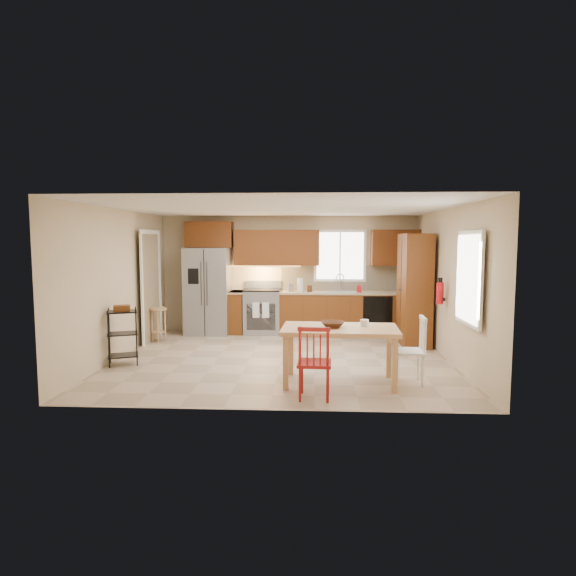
% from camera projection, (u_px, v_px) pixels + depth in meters
% --- Properties ---
extents(floor, '(5.50, 5.50, 0.00)m').
position_uv_depth(floor, '(282.00, 358.00, 8.09)').
color(floor, tan).
rests_on(floor, ground).
extents(ceiling, '(5.50, 5.00, 0.02)m').
position_uv_depth(ceiling, '(282.00, 208.00, 7.84)').
color(ceiling, silver).
rests_on(ceiling, ground).
extents(wall_back, '(5.50, 0.02, 2.50)m').
position_uv_depth(wall_back, '(289.00, 274.00, 10.45)').
color(wall_back, '#CCB793').
rests_on(wall_back, ground).
extents(wall_front, '(5.50, 0.02, 2.50)m').
position_uv_depth(wall_front, '(268.00, 304.00, 5.48)').
color(wall_front, '#CCB793').
rests_on(wall_front, ground).
extents(wall_left, '(0.02, 5.00, 2.50)m').
position_uv_depth(wall_left, '(119.00, 284.00, 8.10)').
color(wall_left, '#CCB793').
rests_on(wall_left, ground).
extents(wall_right, '(0.02, 5.00, 2.50)m').
position_uv_depth(wall_right, '(450.00, 285.00, 7.83)').
color(wall_right, '#CCB793').
rests_on(wall_right, ground).
extents(refrigerator, '(0.92, 0.75, 1.82)m').
position_uv_depth(refrigerator, '(208.00, 291.00, 10.19)').
color(refrigerator, gray).
rests_on(refrigerator, floor).
extents(range_stove, '(0.76, 0.63, 0.92)m').
position_uv_depth(range_stove, '(263.00, 312.00, 10.24)').
color(range_stove, gray).
rests_on(range_stove, floor).
extents(base_cabinet_narrow, '(0.30, 0.60, 0.90)m').
position_uv_depth(base_cabinet_narrow, '(237.00, 312.00, 10.28)').
color(base_cabinet_narrow, brown).
rests_on(base_cabinet_narrow, floor).
extents(base_cabinet_run, '(2.92, 0.60, 0.90)m').
position_uv_depth(base_cabinet_run, '(349.00, 313.00, 10.17)').
color(base_cabinet_run, brown).
rests_on(base_cabinet_run, floor).
extents(dishwasher, '(0.60, 0.02, 0.78)m').
position_uv_depth(dishwasher, '(378.00, 315.00, 9.85)').
color(dishwasher, black).
rests_on(dishwasher, floor).
extents(backsplash, '(2.92, 0.03, 0.55)m').
position_uv_depth(backsplash, '(349.00, 278.00, 10.38)').
color(backsplash, beige).
rests_on(backsplash, wall_back).
extents(upper_over_fridge, '(1.00, 0.35, 0.55)m').
position_uv_depth(upper_over_fridge, '(209.00, 235.00, 10.28)').
color(upper_over_fridge, '#5F300F').
rests_on(upper_over_fridge, wall_back).
extents(upper_left_block, '(1.80, 0.35, 0.75)m').
position_uv_depth(upper_left_block, '(277.00, 248.00, 10.23)').
color(upper_left_block, '#5F300F').
rests_on(upper_left_block, wall_back).
extents(upper_right_block, '(1.00, 0.35, 0.75)m').
position_uv_depth(upper_right_block, '(395.00, 248.00, 10.11)').
color(upper_right_block, '#5F300F').
rests_on(upper_right_block, wall_back).
extents(window_back, '(1.12, 0.04, 1.12)m').
position_uv_depth(window_back, '(340.00, 256.00, 10.34)').
color(window_back, white).
rests_on(window_back, wall_back).
extents(sink, '(0.62, 0.46, 0.16)m').
position_uv_depth(sink, '(340.00, 294.00, 10.14)').
color(sink, gray).
rests_on(sink, base_cabinet_run).
extents(undercab_glow, '(1.60, 0.30, 0.01)m').
position_uv_depth(undercab_glow, '(263.00, 266.00, 10.26)').
color(undercab_glow, '#FFBF66').
rests_on(undercab_glow, wall_back).
extents(soap_bottle, '(0.09, 0.09, 0.19)m').
position_uv_depth(soap_bottle, '(359.00, 288.00, 10.00)').
color(soap_bottle, red).
rests_on(soap_bottle, base_cabinet_run).
extents(paper_towel, '(0.12, 0.12, 0.28)m').
position_uv_depth(paper_towel, '(300.00, 285.00, 10.11)').
color(paper_towel, white).
rests_on(paper_towel, base_cabinet_run).
extents(canister_steel, '(0.11, 0.11, 0.18)m').
position_uv_depth(canister_steel, '(291.00, 287.00, 10.12)').
color(canister_steel, gray).
rests_on(canister_steel, base_cabinet_run).
extents(canister_wood, '(0.10, 0.10, 0.14)m').
position_uv_depth(canister_wood, '(310.00, 289.00, 10.08)').
color(canister_wood, '#492613').
rests_on(canister_wood, base_cabinet_run).
extents(pantry, '(0.50, 0.95, 2.10)m').
position_uv_depth(pantry, '(414.00, 290.00, 9.06)').
color(pantry, brown).
rests_on(pantry, floor).
extents(fire_extinguisher, '(0.12, 0.12, 0.36)m').
position_uv_depth(fire_extinguisher, '(440.00, 293.00, 8.00)').
color(fire_extinguisher, red).
rests_on(fire_extinguisher, wall_right).
extents(window_right, '(0.04, 1.02, 1.32)m').
position_uv_depth(window_right, '(469.00, 278.00, 6.67)').
color(window_right, white).
rests_on(window_right, wall_right).
extents(doorway, '(0.04, 0.95, 2.10)m').
position_uv_depth(doorway, '(150.00, 288.00, 9.41)').
color(doorway, '#8C7A59').
rests_on(doorway, wall_left).
extents(dining_table, '(1.62, 0.97, 0.77)m').
position_uv_depth(dining_table, '(340.00, 356.00, 6.63)').
color(dining_table, tan).
rests_on(dining_table, floor).
extents(chair_red, '(0.46, 0.46, 0.93)m').
position_uv_depth(chair_red, '(314.00, 362.00, 6.00)').
color(chair_red, maroon).
rests_on(chair_red, floor).
extents(chair_white, '(0.46, 0.46, 0.93)m').
position_uv_depth(chair_white, '(408.00, 350.00, 6.63)').
color(chair_white, white).
rests_on(chair_white, floor).
extents(table_bowl, '(0.34, 0.34, 0.08)m').
position_uv_depth(table_bowl, '(333.00, 328.00, 6.60)').
color(table_bowl, '#492613').
rests_on(table_bowl, dining_table).
extents(table_jar, '(0.12, 0.12, 0.14)m').
position_uv_depth(table_jar, '(364.00, 325.00, 6.67)').
color(table_jar, white).
rests_on(table_jar, dining_table).
extents(bar_stool, '(0.42, 0.42, 0.67)m').
position_uv_depth(bar_stool, '(159.00, 325.00, 9.41)').
color(bar_stool, tan).
rests_on(bar_stool, floor).
extents(utility_cart, '(0.55, 0.49, 0.90)m').
position_uv_depth(utility_cart, '(123.00, 337.00, 7.63)').
color(utility_cart, black).
rests_on(utility_cart, floor).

